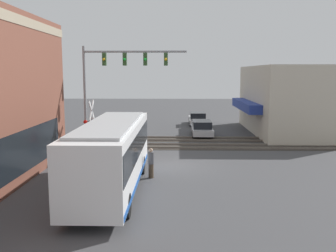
{
  "coord_description": "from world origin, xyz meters",
  "views": [
    {
      "loc": [
        -22.49,
        -0.31,
        5.69
      ],
      "look_at": [
        3.4,
        0.3,
        2.0
      ],
      "focal_mm": 40.0,
      "sensor_mm": 36.0,
      "label": 1
    }
  ],
  "objects_px": {
    "crossing_signal": "(92,122)",
    "parked_car_white": "(197,119)",
    "parked_car_silver": "(202,129)",
    "city_bus": "(112,153)",
    "pedestrian_near_bus": "(151,163)",
    "pedestrian_at_crossing": "(94,142)"
  },
  "relations": [
    {
      "from": "crossing_signal",
      "to": "parked_car_white",
      "type": "distance_m",
      "value": 17.29
    },
    {
      "from": "parked_car_silver",
      "to": "crossing_signal",
      "type": "bearing_deg",
      "value": 133.95
    },
    {
      "from": "crossing_signal",
      "to": "parked_car_white",
      "type": "bearing_deg",
      "value": -28.54
    },
    {
      "from": "crossing_signal",
      "to": "parked_car_silver",
      "type": "bearing_deg",
      "value": -46.05
    },
    {
      "from": "city_bus",
      "to": "pedestrian_near_bus",
      "type": "height_order",
      "value": "city_bus"
    },
    {
      "from": "parked_car_white",
      "to": "pedestrian_near_bus",
      "type": "bearing_deg",
      "value": 170.1
    },
    {
      "from": "city_bus",
      "to": "pedestrian_at_crossing",
      "type": "distance_m",
      "value": 8.17
    },
    {
      "from": "pedestrian_at_crossing",
      "to": "city_bus",
      "type": "bearing_deg",
      "value": -161.21
    },
    {
      "from": "pedestrian_near_bus",
      "to": "city_bus",
      "type": "bearing_deg",
      "value": 142.76
    },
    {
      "from": "crossing_signal",
      "to": "pedestrian_near_bus",
      "type": "xyz_separation_m",
      "value": [
        -5.96,
        -4.54,
        -1.46
      ]
    },
    {
      "from": "pedestrian_near_bus",
      "to": "crossing_signal",
      "type": "bearing_deg",
      "value": 37.3
    },
    {
      "from": "crossing_signal",
      "to": "pedestrian_at_crossing",
      "type": "relative_size",
      "value": 2.09
    },
    {
      "from": "pedestrian_at_crossing",
      "to": "crossing_signal",
      "type": "bearing_deg",
      "value": 20.98
    },
    {
      "from": "crossing_signal",
      "to": "parked_car_silver",
      "type": "relative_size",
      "value": 0.8
    },
    {
      "from": "crossing_signal",
      "to": "pedestrian_near_bus",
      "type": "bearing_deg",
      "value": -142.7
    },
    {
      "from": "pedestrian_at_crossing",
      "to": "pedestrian_near_bus",
      "type": "distance_m",
      "value": 6.95
    },
    {
      "from": "parked_car_white",
      "to": "pedestrian_near_bus",
      "type": "relative_size",
      "value": 2.87
    },
    {
      "from": "parked_car_white",
      "to": "crossing_signal",
      "type": "bearing_deg",
      "value": 151.46
    },
    {
      "from": "parked_car_white",
      "to": "pedestrian_at_crossing",
      "type": "xyz_separation_m",
      "value": [
        -15.66,
        8.02,
        0.27
      ]
    },
    {
      "from": "parked_car_silver",
      "to": "parked_car_white",
      "type": "xyz_separation_m",
      "value": [
        7.19,
        -0.0,
        0.0
      ]
    },
    {
      "from": "parked_car_white",
      "to": "pedestrian_near_bus",
      "type": "height_order",
      "value": "pedestrian_near_bus"
    },
    {
      "from": "crossing_signal",
      "to": "parked_car_white",
      "type": "xyz_separation_m",
      "value": [
        15.12,
        -8.22,
        -1.63
      ]
    }
  ]
}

